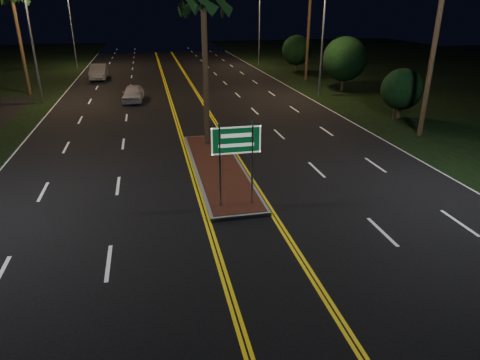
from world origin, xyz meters
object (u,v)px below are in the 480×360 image
object	(u,v)px
streetlight_right_far	(256,17)
median_island	(218,168)
warning_sign	(396,95)
palm_median	(203,2)
streetlight_right_mid	(319,25)
streetlight_left_mid	(35,26)
streetlight_left_far	(74,18)
shrub_mid	(345,59)
car_far	(98,71)
highway_sign	(236,148)
car_near	(133,92)
shrub_far	(297,50)
shrub_near	(402,89)

from	to	relation	value
streetlight_right_far	median_island	bearing A→B (deg)	-106.87
streetlight_right_far	warning_sign	world-z (taller)	streetlight_right_far
palm_median	streetlight_right_mid	bearing A→B (deg)	47.30
streetlight_left_mid	streetlight_left_far	world-z (taller)	same
shrub_mid	car_far	distance (m)	24.39
car_far	streetlight_right_far	bearing A→B (deg)	21.20
highway_sign	car_near	distance (m)	20.96
streetlight_right_mid	shrub_far	world-z (taller)	streetlight_right_mid
median_island	streetlight_left_mid	distance (m)	20.80
streetlight_left_far	streetlight_right_far	size ratio (longest dim) A/B	1.00
streetlight_right_mid	shrub_far	bearing A→B (deg)	77.18
shrub_far	warning_sign	distance (m)	22.22
streetlight_left_mid	shrub_mid	bearing A→B (deg)	0.00
streetlight_right_mid	car_near	size ratio (longest dim) A/B	2.05
highway_sign	streetlight_right_far	world-z (taller)	streetlight_right_far
median_island	shrub_mid	distance (m)	22.18
median_island	streetlight_right_mid	distance (m)	19.20
median_island	streetlight_right_mid	size ratio (longest dim) A/B	1.14
streetlight_left_far	car_near	bearing A→B (deg)	-72.52
streetlight_left_far	streetlight_right_far	xyz separation A→B (m)	(21.23, -2.00, 0.00)
streetlight_right_mid	car_far	bearing A→B (deg)	144.59
streetlight_right_far	car_near	world-z (taller)	streetlight_right_far
streetlight_right_mid	palm_median	bearing A→B (deg)	-132.70
shrub_far	highway_sign	bearing A→B (deg)	-112.57
highway_sign	streetlight_right_far	xyz separation A→B (m)	(10.61, 39.20, 3.25)
shrub_far	shrub_mid	bearing A→B (deg)	-89.05
streetlight_left_far	warning_sign	bearing A→B (deg)	-51.97
palm_median	highway_sign	bearing A→B (deg)	-90.00
median_island	shrub_far	distance (m)	32.19
median_island	car_near	size ratio (longest dim) A/B	2.33
streetlight_left_far	shrub_mid	bearing A→B (deg)	-39.10
warning_sign	car_near	bearing A→B (deg)	150.59
shrub_far	car_far	xyz separation A→B (m)	(-21.48, -0.99, -1.48)
streetlight_left_far	shrub_far	size ratio (longest dim) A/B	2.27
median_island	streetlight_left_mid	world-z (taller)	streetlight_left_mid
streetlight_right_mid	shrub_near	bearing A→B (deg)	-70.16
streetlight_left_mid	shrub_mid	xyz separation A→B (m)	(24.61, 0.00, -2.93)
streetlight_right_mid	shrub_mid	size ratio (longest dim) A/B	1.95
streetlight_right_mid	car_far	world-z (taller)	streetlight_right_mid
car_far	car_near	bearing A→B (deg)	-72.68
palm_median	shrub_mid	bearing A→B (deg)	43.96
streetlight_right_far	warning_sign	size ratio (longest dim) A/B	3.65
shrub_mid	streetlight_left_far	bearing A→B (deg)	140.90
car_near	shrub_near	bearing A→B (deg)	-22.38
palm_median	shrub_mid	size ratio (longest dim) A/B	1.80
palm_median	car_far	distance (m)	26.48
streetlight_left_far	car_far	distance (m)	10.61
streetlight_right_far	streetlight_left_mid	bearing A→B (deg)	-139.70
streetlight_left_mid	streetlight_right_far	size ratio (longest dim) A/B	1.00
shrub_near	car_near	distance (m)	19.93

